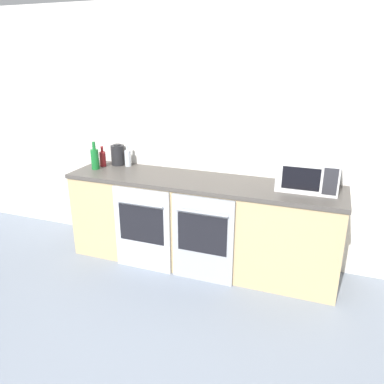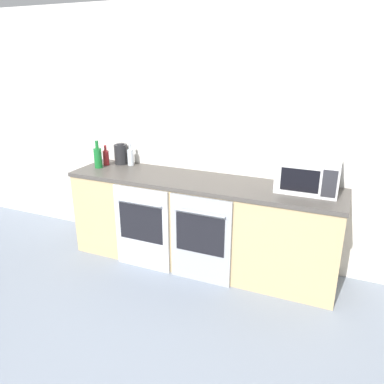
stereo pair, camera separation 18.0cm
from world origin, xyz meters
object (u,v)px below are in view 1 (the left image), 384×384
(bottle_red, at_px, (103,158))
(kettle, at_px, (118,155))
(oven_right, at_px, (202,240))
(bottle_clear, at_px, (128,158))
(oven_left, at_px, (142,229))
(bottle_green, at_px, (95,158))
(microwave, at_px, (308,174))

(bottle_red, xyz_separation_m, kettle, (0.13, 0.11, 0.02))
(oven_right, bearing_deg, bottle_clear, 153.72)
(kettle, bearing_deg, oven_right, -24.09)
(oven_left, distance_m, bottle_green, 0.96)
(kettle, bearing_deg, microwave, -3.47)
(bottle_red, height_order, bottle_green, bottle_green)
(oven_left, height_order, oven_right, same)
(oven_right, distance_m, bottle_green, 1.48)
(oven_left, relative_size, kettle, 3.74)
(microwave, xyz_separation_m, bottle_green, (-2.19, -0.11, -0.03))
(oven_right, bearing_deg, bottle_red, 162.25)
(oven_right, height_order, bottle_red, bottle_red)
(oven_left, bearing_deg, bottle_clear, 128.85)
(oven_right, bearing_deg, bottle_green, 167.47)
(microwave, xyz_separation_m, kettle, (-2.05, 0.12, -0.03))
(kettle, bearing_deg, bottle_clear, -4.17)
(bottle_clear, distance_m, kettle, 0.13)
(microwave, bearing_deg, oven_left, -164.87)
(oven_left, height_order, kettle, kettle)
(oven_right, distance_m, bottle_red, 1.49)
(oven_right, bearing_deg, kettle, 155.91)
(oven_left, height_order, bottle_red, bottle_red)
(oven_right, relative_size, bottle_red, 3.88)
(microwave, xyz_separation_m, bottle_red, (-2.18, 0.01, -0.06))
(bottle_red, height_order, kettle, kettle)
(kettle, bearing_deg, bottle_red, -139.09)
(bottle_red, bearing_deg, oven_left, -31.79)
(bottle_red, distance_m, bottle_clear, 0.28)
(kettle, bearing_deg, oven_left, -43.91)
(bottle_clear, bearing_deg, oven_right, -26.28)
(bottle_green, xyz_separation_m, kettle, (0.14, 0.24, -0.01))
(bottle_red, bearing_deg, bottle_clear, 21.24)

